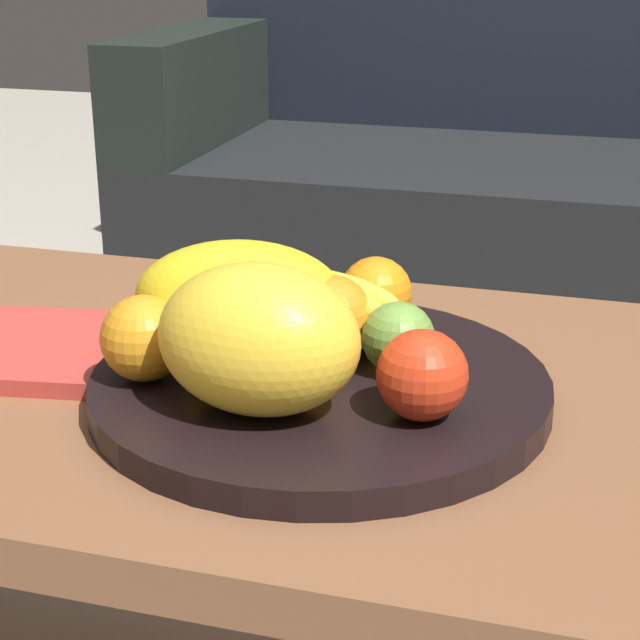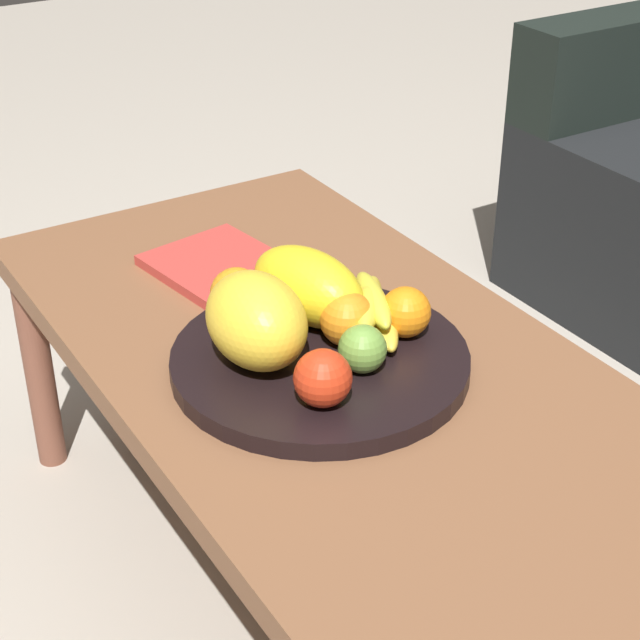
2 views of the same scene
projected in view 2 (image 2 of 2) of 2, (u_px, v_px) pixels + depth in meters
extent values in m
plane|color=#ADA495|center=(351.00, 614.00, 1.58)|extent=(8.00, 8.00, 0.00)
cube|color=brown|center=(356.00, 388.00, 1.37)|extent=(1.29, 0.60, 0.04)
cylinder|color=brown|center=(39.00, 368.00, 1.81)|extent=(0.05, 0.05, 0.40)
cylinder|color=brown|center=(294.00, 293.00, 2.04)|extent=(0.05, 0.05, 0.40)
cylinder|color=black|center=(320.00, 361.00, 1.36)|extent=(0.39, 0.39, 0.03)
ellipsoid|color=yellow|center=(256.00, 320.00, 1.31)|extent=(0.17, 0.13, 0.12)
ellipsoid|color=yellow|center=(309.00, 286.00, 1.41)|extent=(0.20, 0.14, 0.10)
sphere|color=orange|center=(405.00, 312.00, 1.38)|extent=(0.07, 0.07, 0.07)
sphere|color=orange|center=(347.00, 319.00, 1.36)|extent=(0.07, 0.07, 0.07)
sphere|color=orange|center=(237.00, 294.00, 1.42)|extent=(0.07, 0.07, 0.07)
sphere|color=#6C9C3F|center=(362.00, 349.00, 1.31)|extent=(0.06, 0.06, 0.06)
sphere|color=red|center=(323.00, 378.00, 1.24)|extent=(0.07, 0.07, 0.07)
ellipsoid|color=yellow|center=(370.00, 312.00, 1.41)|extent=(0.04, 0.15, 0.03)
ellipsoid|color=gold|center=(377.00, 320.00, 1.39)|extent=(0.15, 0.09, 0.03)
ellipsoid|color=yellow|center=(382.00, 321.00, 1.39)|extent=(0.15, 0.09, 0.03)
ellipsoid|color=gold|center=(369.00, 304.00, 1.38)|extent=(0.14, 0.12, 0.03)
ellipsoid|color=yellow|center=(373.00, 300.00, 1.39)|extent=(0.15, 0.08, 0.03)
cube|color=#C03C35|center=(228.00, 271.00, 1.59)|extent=(0.28, 0.22, 0.02)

